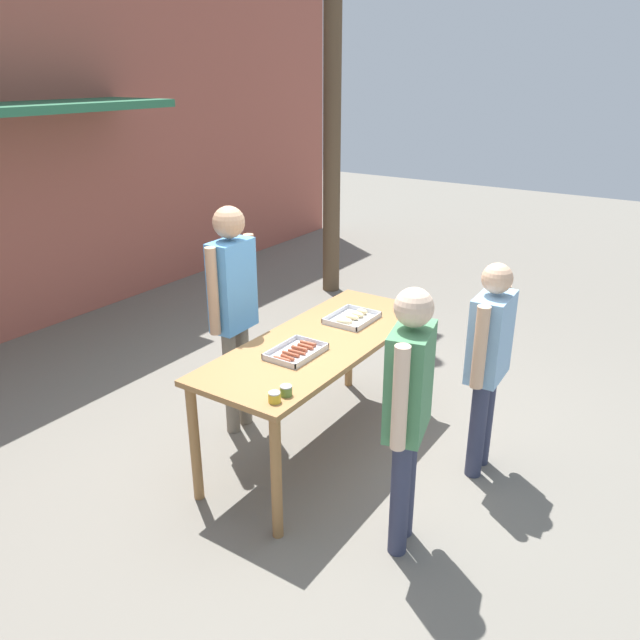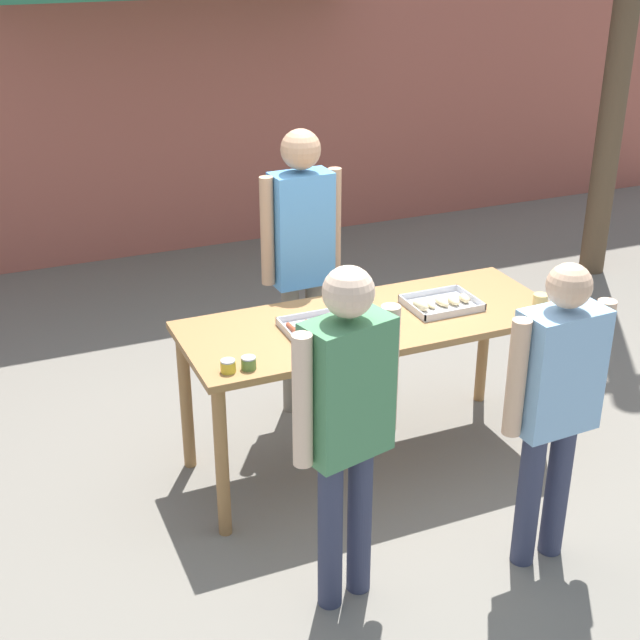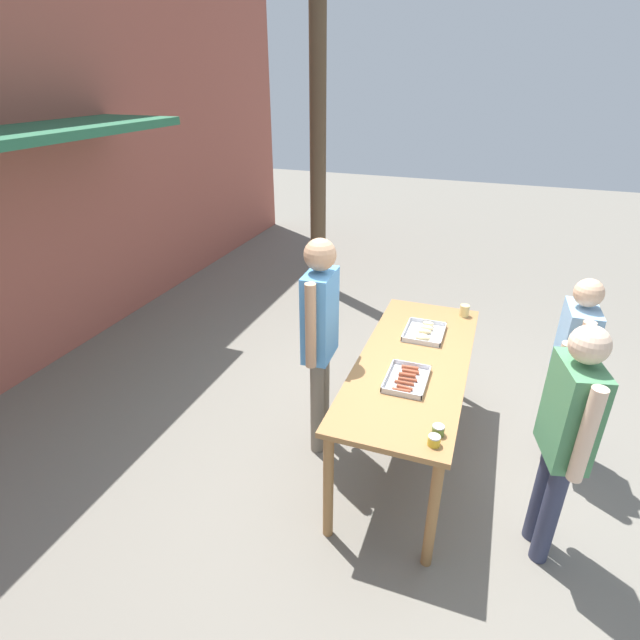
{
  "view_description": "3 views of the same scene",
  "coord_description": "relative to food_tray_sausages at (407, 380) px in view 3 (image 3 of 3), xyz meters",
  "views": [
    {
      "loc": [
        -3.46,
        -2.31,
        2.74
      ],
      "look_at": [
        0.0,
        0.0,
        1.06
      ],
      "focal_mm": 35.0,
      "sensor_mm": 36.0,
      "label": 1
    },
    {
      "loc": [
        -2.02,
        -4.0,
        2.96
      ],
      "look_at": [
        -0.31,
        -0.01,
        0.96
      ],
      "focal_mm": 50.0,
      "sensor_mm": 36.0,
      "label": 2
    },
    {
      "loc": [
        -3.3,
        -0.44,
        2.88
      ],
      "look_at": [
        -0.12,
        0.71,
        1.19
      ],
      "focal_mm": 28.0,
      "sensor_mm": 36.0,
      "label": 3
    }
  ],
  "objects": [
    {
      "name": "person_customer_holding_hotdog",
      "position": [
        -0.3,
        -1.0,
        0.08
      ],
      "size": [
        0.54,
        0.29,
        1.67
      ],
      "rotation": [
        0.0,
        0.0,
        3.38
      ],
      "color": "#333851",
      "rests_on": "ground"
    },
    {
      "name": "utility_pole",
      "position": [
        3.5,
        1.96,
        2.01
      ],
      "size": [
        1.1,
        0.22,
        5.7
      ],
      "color": "brown",
      "rests_on": "ground"
    },
    {
      "name": "ground_plane",
      "position": [
        0.31,
        0.01,
        -0.93
      ],
      "size": [
        24.0,
        24.0,
        0.0
      ],
      "primitive_type": "plane",
      "color": "slate"
    },
    {
      "name": "serving_table",
      "position": [
        0.31,
        0.01,
        -0.13
      ],
      "size": [
        2.11,
        0.81,
        0.91
      ],
      "color": "olive",
      "rests_on": "ground"
    },
    {
      "name": "beer_cup",
      "position": [
        1.22,
        -0.28,
        0.04
      ],
      "size": [
        0.08,
        0.08,
        0.1
      ],
      "color": "#DBC67A",
      "rests_on": "serving_table"
    },
    {
      "name": "person_customer_with_cup",
      "position": [
        0.71,
        -1.12,
        0.01
      ],
      "size": [
        0.56,
        0.23,
        1.58
      ],
      "rotation": [
        0.0,
        0.0,
        3.19
      ],
      "color": "#333851",
      "rests_on": "ground"
    },
    {
      "name": "condiment_jar_ketchup",
      "position": [
        -0.51,
        -0.29,
        0.02
      ],
      "size": [
        0.08,
        0.08,
        0.06
      ],
      "color": "#567A38",
      "rests_on": "serving_table"
    },
    {
      "name": "food_tray_sausages",
      "position": [
        0.0,
        0.0,
        0.0
      ],
      "size": [
        0.4,
        0.28,
        0.04
      ],
      "color": "silver",
      "rests_on": "serving_table"
    },
    {
      "name": "person_server_behind_table",
      "position": [
        0.18,
        0.72,
        0.2
      ],
      "size": [
        0.52,
        0.24,
        1.83
      ],
      "rotation": [
        0.0,
        0.0,
        0.04
      ],
      "color": "#756B5B",
      "rests_on": "ground"
    },
    {
      "name": "condiment_jar_mustard",
      "position": [
        -0.61,
        -0.28,
        0.02
      ],
      "size": [
        0.08,
        0.08,
        0.06
      ],
      "color": "gold",
      "rests_on": "serving_table"
    },
    {
      "name": "food_tray_buns",
      "position": [
        0.74,
        -0.0,
        0.01
      ],
      "size": [
        0.39,
        0.32,
        0.06
      ],
      "color": "silver",
      "rests_on": "serving_table"
    }
  ]
}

